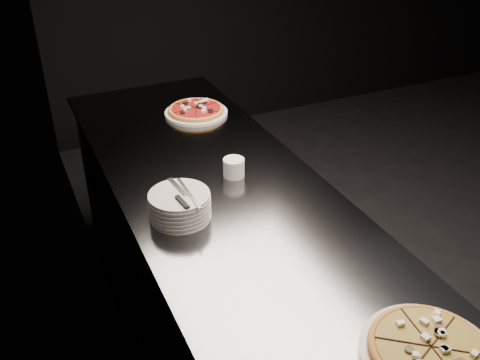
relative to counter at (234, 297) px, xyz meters
name	(u,v)px	position (x,y,z in m)	size (l,w,h in m)	color
wall_left	(112,86)	(-0.37, 0.00, 0.94)	(0.02, 5.00, 2.80)	black
counter	(234,297)	(0.00, 0.00, 0.00)	(0.74, 2.44, 0.92)	#595C61
pizza_mushroom	(430,352)	(0.14, -0.83, 0.48)	(0.38, 0.38, 0.04)	silver
pizza_tomato	(196,111)	(0.15, 0.75, 0.48)	(0.30, 0.30, 0.03)	silver
plate_stack	(180,206)	(-0.20, -0.02, 0.51)	(0.20, 0.20, 0.09)	silver
cutlery	(183,195)	(-0.19, -0.04, 0.55)	(0.08, 0.22, 0.01)	#B7B9BF
ramekin	(234,167)	(0.07, 0.15, 0.50)	(0.08, 0.08, 0.07)	silver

